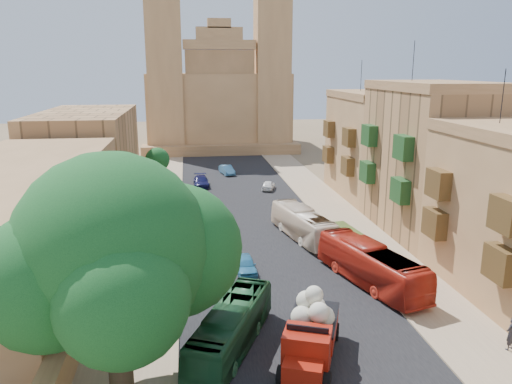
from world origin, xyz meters
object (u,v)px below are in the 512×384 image
object	(u,v)px
street_tree_b	(142,204)
car_white_a	(216,234)
car_blue_a	(246,265)
church	(218,98)
pedestrian_a	(511,334)
car_cream	(305,227)
car_blue_b	(227,170)
street_tree_d	(157,160)
bus_cream_east	(303,224)
car_dkblue	(201,181)
olive_pickup	(344,242)
pedestrian_c	(358,245)
street_tree_a	(127,267)
street_tree_c	(152,181)
car_white_b	(268,185)
ficus_tree	(115,256)
bus_red_east	(371,265)
red_truck	(311,332)
bus_green_north	(231,327)

from	to	relation	value
street_tree_b	car_white_a	world-z (taller)	street_tree_b
street_tree_b	car_blue_a	size ratio (longest dim) A/B	1.57
church	pedestrian_a	size ratio (longest dim) A/B	18.99
car_cream	car_blue_b	distance (m)	27.79
street_tree_d	bus_cream_east	size ratio (longest dim) A/B	0.50
car_dkblue	car_blue_b	distance (m)	8.18
olive_pickup	pedestrian_c	world-z (taller)	olive_pickup
street_tree_a	car_white_a	bearing A→B (deg)	63.64
street_tree_c	car_blue_b	distance (m)	19.72
street_tree_a	car_white_b	size ratio (longest dim) A/B	1.35
ficus_tree	car_white_a	world-z (taller)	ficus_tree
bus_red_east	church	bearing A→B (deg)	-100.49
street_tree_a	bus_cream_east	world-z (taller)	street_tree_a
car_cream	car_dkblue	size ratio (longest dim) A/B	0.87
bus_red_east	car_white_b	bearing A→B (deg)	-101.18
street_tree_d	red_truck	world-z (taller)	street_tree_d
ficus_tree	street_tree_b	size ratio (longest dim) A/B	2.04
street_tree_b	car_dkblue	xyz separation A→B (m)	(5.55, 21.93, -3.10)
street_tree_b	bus_red_east	size ratio (longest dim) A/B	0.54
ficus_tree	car_white_a	distance (m)	22.09
car_blue_a	car_white_a	size ratio (longest dim) A/B	0.85
bus_red_east	pedestrian_a	distance (m)	10.25
church	car_white_a	xyz separation A→B (m)	(-3.81, -54.13, -8.82)
bus_green_north	car_blue_b	distance (m)	46.34
ficus_tree	bus_cream_east	xyz separation A→B (m)	(13.40, 20.18, -5.43)
bus_green_north	pedestrian_c	xyz separation A→B (m)	(11.50, 12.41, -0.28)
street_tree_d	car_white_b	world-z (taller)	street_tree_d
car_blue_b	pedestrian_a	xyz separation A→B (m)	(11.50, -48.41, 0.30)
street_tree_d	car_white_a	distance (m)	24.45
bus_cream_east	car_white_b	size ratio (longest dim) A/B	2.90
street_tree_a	street_tree_d	xyz separation A→B (m)	(0.00, 36.00, 0.25)
church	car_blue_b	xyz separation A→B (m)	(-0.50, -25.52, -8.86)
bus_red_east	car_blue_b	bearing A→B (deg)	-96.11
bus_green_north	car_cream	bearing A→B (deg)	90.03
street_tree_c	street_tree_d	size ratio (longest dim) A/B	0.96
bus_red_east	red_truck	bearing A→B (deg)	36.94
olive_pickup	car_blue_a	distance (m)	8.96
street_tree_c	car_white_b	world-z (taller)	street_tree_c
car_white_b	car_white_a	bearing A→B (deg)	84.98
church	street_tree_b	distance (m)	55.82
bus_green_north	car_white_b	size ratio (longest dim) A/B	2.69
bus_cream_east	olive_pickup	bearing A→B (deg)	108.99
street_tree_a	car_blue_b	size ratio (longest dim) A/B	1.14
olive_pickup	car_cream	distance (m)	6.10
car_cream	bus_cream_east	bearing A→B (deg)	52.02
car_white_a	street_tree_d	bearing A→B (deg)	109.35
ficus_tree	car_white_a	bearing A→B (deg)	74.74
ficus_tree	pedestrian_c	xyz separation A→B (m)	(16.90, 15.29, -5.82)
car_blue_a	car_white_b	bearing A→B (deg)	75.73
church	car_blue_a	size ratio (longest dim) A/B	10.14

